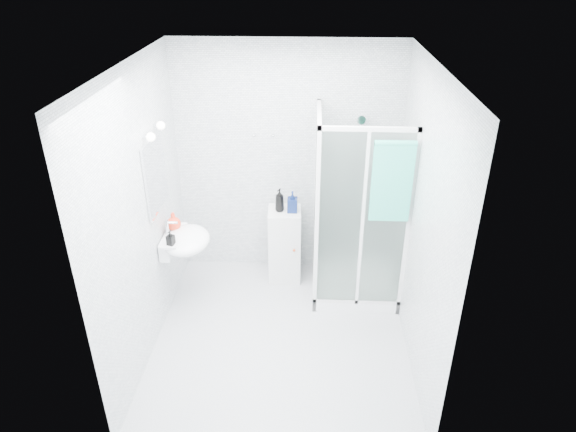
# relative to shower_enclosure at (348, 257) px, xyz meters

# --- Properties ---
(room) EXTENTS (2.40, 2.60, 2.60)m
(room) POSITION_rel_shower_enclosure_xyz_m (-0.67, -0.77, 0.85)
(room) COLOR silver
(room) RESTS_ON ground
(shower_enclosure) EXTENTS (0.90, 0.95, 2.00)m
(shower_enclosure) POSITION_rel_shower_enclosure_xyz_m (0.00, 0.00, 0.00)
(shower_enclosure) COLOR white
(shower_enclosure) RESTS_ON ground
(wall_basin) EXTENTS (0.46, 0.56, 0.35)m
(wall_basin) POSITION_rel_shower_enclosure_xyz_m (-1.66, -0.32, 0.35)
(wall_basin) COLOR white
(wall_basin) RESTS_ON ground
(mirror) EXTENTS (0.02, 0.60, 0.70)m
(mirror) POSITION_rel_shower_enclosure_xyz_m (-1.85, -0.32, 1.05)
(mirror) COLOR white
(mirror) RESTS_ON room
(vanity_lights) EXTENTS (0.10, 0.40, 0.08)m
(vanity_lights) POSITION_rel_shower_enclosure_xyz_m (-1.80, -0.32, 1.47)
(vanity_lights) COLOR silver
(vanity_lights) RESTS_ON room
(wall_hooks) EXTENTS (0.23, 0.06, 0.03)m
(wall_hooks) POSITION_rel_shower_enclosure_xyz_m (-0.92, 0.49, 1.17)
(wall_hooks) COLOR silver
(wall_hooks) RESTS_ON room
(storage_cabinet) EXTENTS (0.37, 0.39, 0.85)m
(storage_cabinet) POSITION_rel_shower_enclosure_xyz_m (-0.69, 0.26, -0.02)
(storage_cabinet) COLOR silver
(storage_cabinet) RESTS_ON ground
(hand_towel) EXTENTS (0.36, 0.05, 0.78)m
(hand_towel) POSITION_rel_shower_enclosure_xyz_m (0.31, -0.40, 1.08)
(hand_towel) COLOR #30B89D
(hand_towel) RESTS_ON shower_enclosure
(shampoo_bottle_a) EXTENTS (0.13, 0.13, 0.25)m
(shampoo_bottle_a) POSITION_rel_shower_enclosure_xyz_m (-0.74, 0.26, 0.53)
(shampoo_bottle_a) COLOR black
(shampoo_bottle_a) RESTS_ON storage_cabinet
(shampoo_bottle_b) EXTENTS (0.11, 0.11, 0.23)m
(shampoo_bottle_b) POSITION_rel_shower_enclosure_xyz_m (-0.60, 0.25, 0.52)
(shampoo_bottle_b) COLOR #0C1B4B
(shampoo_bottle_b) RESTS_ON storage_cabinet
(soap_dispenser_orange) EXTENTS (0.17, 0.17, 0.18)m
(soap_dispenser_orange) POSITION_rel_shower_enclosure_xyz_m (-1.77, -0.21, 0.51)
(soap_dispenser_orange) COLOR red
(soap_dispenser_orange) RESTS_ON wall_basin
(soap_dispenser_black) EXTENTS (0.08, 0.09, 0.15)m
(soap_dispenser_black) POSITION_rel_shower_enclosure_xyz_m (-1.73, -0.51, 0.49)
(soap_dispenser_black) COLOR black
(soap_dispenser_black) RESTS_ON wall_basin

